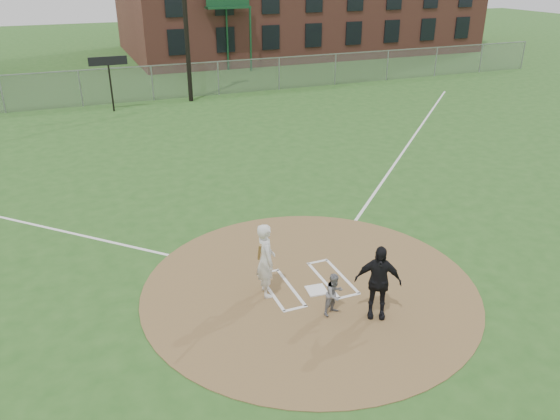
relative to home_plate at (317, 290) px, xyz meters
name	(u,v)px	position (x,y,z in m)	size (l,w,h in m)	color
ground	(310,287)	(-0.08, 0.23, -0.04)	(140.00, 140.00, 0.00)	#27541D
dirt_circle	(310,287)	(-0.08, 0.23, -0.03)	(8.40, 8.40, 0.02)	olive
home_plate	(317,290)	(0.00, 0.00, 0.00)	(0.48, 0.48, 0.03)	white
foul_line_first	(408,145)	(8.92, 9.23, -0.03)	(0.10, 24.00, 0.01)	white
catcher	(334,294)	(-0.04, -1.00, 0.51)	(0.51, 0.40, 1.04)	slate
umpire	(378,282)	(0.82, -1.43, 0.88)	(1.05, 0.44, 1.80)	black
batters_boxes	(307,283)	(-0.08, 0.38, -0.01)	(2.08, 1.88, 0.01)	white
batter_at_plate	(266,260)	(-1.20, 0.36, 0.93)	(0.68, 1.07, 1.89)	silver
outfield_fence	(152,83)	(-0.08, 22.23, 0.98)	(56.08, 0.08, 2.03)	slate
scoreboard_sign	(108,67)	(-2.58, 20.43, 2.35)	(2.00, 0.10, 2.93)	black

